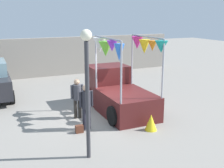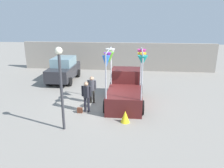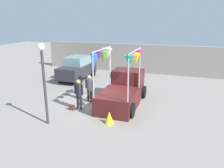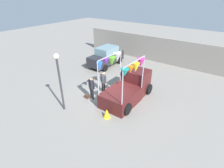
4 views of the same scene
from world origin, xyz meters
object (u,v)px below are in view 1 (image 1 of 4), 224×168
vendor_truck (117,89)px  handbag (79,129)px  street_lamp (87,76)px  person_customer (86,103)px  folded_kite_bundle_sunflower (151,122)px  person_vendor (77,95)px

vendor_truck → handbag: (-2.33, -1.84, -0.79)m
vendor_truck → street_lamp: street_lamp is taller
person_customer → street_lamp: size_ratio=0.45×
person_customer → street_lamp: bearing=-107.6°
street_lamp → folded_kite_bundle_sunflower: (2.75, 0.95, -2.17)m
person_customer → folded_kite_bundle_sunflower: person_customer is taller
vendor_truck → person_vendor: (-1.94, -0.40, 0.06)m
folded_kite_bundle_sunflower → vendor_truck: bearing=92.7°
handbag → street_lamp: size_ratio=0.07×
person_vendor → street_lamp: street_lamp is taller
vendor_truck → folded_kite_bundle_sunflower: vendor_truck is taller
folded_kite_bundle_sunflower → street_lamp: bearing=-160.9°
person_customer → folded_kite_bundle_sunflower: 2.47m
handbag → street_lamp: (-0.29, -1.81, 2.33)m
vendor_truck → folded_kite_bundle_sunflower: (0.13, -2.70, -0.63)m
person_vendor → handbag: size_ratio=5.86×
vendor_truck → street_lamp: size_ratio=1.10×
handbag → street_lamp: bearing=-99.0°
vendor_truck → handbag: bearing=-141.7°
vendor_truck → person_vendor: 1.98m
street_lamp → folded_kite_bundle_sunflower: street_lamp is taller
vendor_truck → person_customer: bearing=-140.3°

